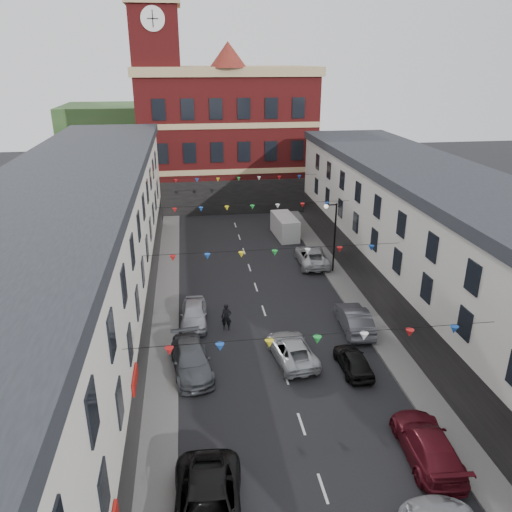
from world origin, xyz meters
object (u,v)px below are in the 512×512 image
car_left_e (194,314)px  car_right_f (312,256)px  car_right_d (353,361)px  pedestrian (226,317)px  car_left_c (208,510)px  moving_car (292,350)px  car_right_c (428,444)px  car_left_d (191,360)px  car_right_e (354,319)px  white_van (285,226)px  street_lamp (332,229)px

car_left_e → car_right_f: bearing=43.7°
car_right_d → pedestrian: 8.85m
car_left_c → moving_car: 12.12m
car_right_c → car_right_f: 23.04m
car_right_f → car_left_d: bearing=56.8°
pedestrian → car_left_c: bearing=-84.9°
pedestrian → car_left_d: bearing=-105.9°
car_right_e → white_van: 19.07m
street_lamp → car_right_d: size_ratio=1.61×
car_right_d → car_right_c: bearing=98.0°
street_lamp → car_right_e: street_lamp is taller
car_right_e → pedestrian: (-8.35, 1.18, 0.16)m
street_lamp → car_left_d: street_lamp is taller
car_left_c → car_left_e: (-0.12, 15.99, -0.07)m
car_right_d → car_right_f: 16.10m
pedestrian → moving_car: bearing=-36.1°
car_left_d → car_right_e: size_ratio=1.09×
white_van → car_right_f: bearing=-86.7°
car_right_c → moving_car: (-4.34, 8.62, -0.09)m
car_left_d → moving_car: size_ratio=1.07×
car_left_d → car_left_e: (0.30, 5.55, -0.00)m
street_lamp → car_right_d: (-2.60, -13.95, -3.27)m
car_right_f → pedestrian: 13.31m
car_right_c → moving_car: bearing=-58.9°
car_right_d → car_right_f: (1.55, 16.03, 0.10)m
car_left_e → moving_car: (5.64, -5.20, -0.08)m
car_left_d → car_right_e: 11.22m
car_left_c → car_right_c: bearing=15.7°
car_right_c → moving_car: 9.65m
car_left_c → car_right_d: car_left_c is taller
car_right_e → car_right_f: 11.54m
car_left_e → pedestrian: (2.10, -1.15, 0.19)m
car_left_c → pedestrian: bearing=85.8°
car_right_d → pedestrian: (-6.80, 5.66, 0.30)m
street_lamp → car_left_d: (-11.80, -12.69, -3.16)m
car_left_d → moving_car: 5.96m
street_lamp → car_left_c: 25.96m
car_left_d → car_right_f: 18.27m
car_left_c → moving_car: (5.52, 10.79, -0.15)m
car_left_d → white_van: size_ratio=1.05×
white_van → pedestrian: bearing=-116.3°
car_left_e → white_van: white_van is taller
pedestrian → white_van: bearing=80.1°
car_left_e → car_right_c: bearing=-51.9°
car_left_e → moving_car: bearing=-40.4°
car_right_c → car_right_d: size_ratio=1.39×
moving_car → pedestrian: 5.39m
car_left_e → white_van: size_ratio=0.90×
car_left_c → car_right_e: 17.13m
car_left_d → car_right_d: size_ratio=1.37×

